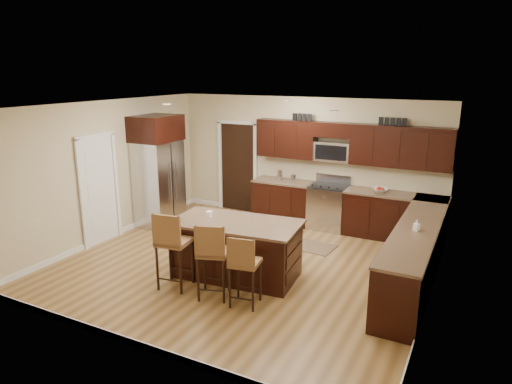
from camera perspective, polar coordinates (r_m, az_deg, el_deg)
The scene contains 23 objects.
floor at distance 7.98m, azimuth -1.47°, elevation -9.00°, with size 6.00×6.00×0.00m, color olive.
ceiling at distance 7.31m, azimuth -1.61°, elevation 10.72°, with size 6.00×6.00×0.00m, color silver.
wall_back at distance 9.97m, azimuth 6.06°, elevation 3.97°, with size 6.00×6.00×0.00m, color #C9B991.
wall_left at distance 9.31m, azimuth -17.99°, elevation 2.52°, with size 5.50×5.50×0.00m, color #C9B991.
wall_right at distance 6.69m, azimuth 21.69°, elevation -2.56°, with size 5.50×5.50×0.00m, color #C9B991.
base_cabinets at distance 8.47m, azimuth 14.74°, elevation -4.70°, with size 4.02×3.96×0.92m.
upper_cabinets at distance 9.41m, azimuth 11.73°, elevation 6.11°, with size 4.00×0.33×0.80m.
range at distance 9.69m, azimuth 9.02°, elevation -1.81°, with size 0.76×0.64×1.11m.
microwave at distance 9.57m, azimuth 9.60°, elevation 5.02°, with size 0.76×0.31×0.40m, color silver.
doorway at distance 10.71m, azimuth -2.29°, elevation 3.06°, with size 0.85×0.03×2.06m, color black.
pantry_door at distance 9.17m, azimuth -19.05°, elevation 0.12°, with size 0.03×0.80×2.04m, color white.
letter_decor at distance 9.40m, azimuth 11.03°, elevation 8.93°, with size 2.20×0.03×0.15m, color black, non-canonical shape.
island at distance 7.42m, azimuth -2.48°, elevation -7.30°, with size 2.13×1.26×0.92m.
stool_left at distance 6.97m, azimuth -10.51°, elevation -6.15°, with size 0.52×0.52×1.22m.
stool_mid at distance 6.60m, azimuth -5.51°, elevation -7.53°, with size 0.55×0.55×1.16m.
stool_right at distance 6.39m, azimuth -1.55°, elevation -8.87°, with size 0.45×0.45×1.06m.
refrigerator at distance 9.84m, azimuth -12.13°, elevation 2.70°, with size 0.79×0.97×2.35m.
floor_mat at distance 8.79m, azimuth 6.76°, elevation -6.73°, with size 0.91×0.60×0.01m, color brown.
fruit_bowl at distance 9.31m, azimuth 15.19°, elevation 0.25°, with size 0.31×0.31×0.08m, color silver.
soap_bottle at distance 7.23m, azimuth 19.43°, elevation -3.94°, with size 0.08×0.08×0.17m, color #B2B2B2.
canister_tall at distance 9.93m, azimuth 3.01°, elevation 2.09°, with size 0.12×0.12×0.22m, color silver.
canister_short at distance 9.82m, azimuth 4.70°, elevation 1.74°, with size 0.11×0.11×0.16m, color silver.
island_jar at distance 7.48m, azimuth -5.86°, elevation -2.78°, with size 0.10×0.10×0.10m, color white.
Camera 1 is at (3.49, -6.40, 3.25)m, focal length 32.00 mm.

